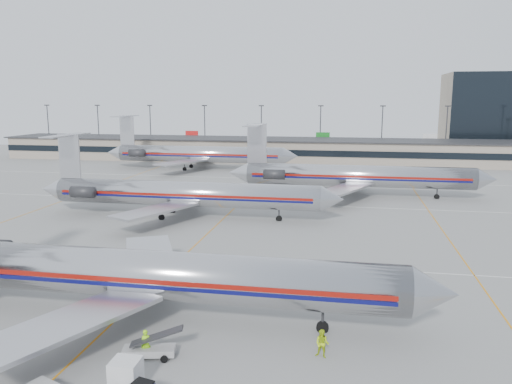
% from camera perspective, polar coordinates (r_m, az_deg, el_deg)
% --- Properties ---
extents(ground, '(260.00, 260.00, 0.00)m').
position_cam_1_polar(ground, '(46.49, -12.54, -11.14)').
color(ground, gray).
rests_on(ground, ground).
extents(apron_markings, '(160.00, 0.15, 0.02)m').
position_cam_1_polar(apron_markings, '(55.26, -8.49, -7.46)').
color(apron_markings, silver).
rests_on(apron_markings, ground).
extents(terminal, '(162.00, 17.00, 6.25)m').
position_cam_1_polar(terminal, '(139.38, 3.27, 4.83)').
color(terminal, gray).
rests_on(terminal, ground).
extents(light_mast_row, '(163.60, 0.40, 15.28)m').
position_cam_1_polar(light_mast_row, '(152.85, 3.97, 7.36)').
color(light_mast_row, '#38383D').
rests_on(light_mast_row, ground).
extents(distant_building, '(30.00, 20.00, 25.00)m').
position_cam_1_polar(distant_building, '(173.51, 25.65, 8.04)').
color(distant_building, tan).
rests_on(distant_building, ground).
extents(jet_foreground, '(47.85, 28.17, 12.52)m').
position_cam_1_polar(jet_foreground, '(40.85, -14.54, -8.87)').
color(jet_foreground, '#B9B9BE').
rests_on(jet_foreground, ground).
extents(jet_second_row, '(45.85, 27.00, 12.00)m').
position_cam_1_polar(jet_second_row, '(73.58, -8.74, -0.15)').
color(jet_second_row, '#B9B9BE').
rests_on(jet_second_row, ground).
extents(jet_third_row, '(46.58, 28.65, 12.74)m').
position_cam_1_polar(jet_third_row, '(90.04, 10.93, 1.87)').
color(jet_third_row, '#B9B9BE').
rests_on(jet_third_row, ground).
extents(jet_back_row, '(48.34, 29.73, 13.22)m').
position_cam_1_polar(jet_back_row, '(123.37, -6.86, 4.35)').
color(jet_back_row, '#B9B9BE').
rests_on(jet_back_row, ground).
extents(uld_container, '(1.99, 1.66, 2.08)m').
position_cam_1_polar(uld_container, '(31.94, -14.64, -19.74)').
color(uld_container, '#2D2D30').
rests_on(uld_container, ground).
extents(belt_loader, '(4.20, 1.99, 2.15)m').
position_cam_1_polar(belt_loader, '(35.59, -12.00, -17.14)').
color(belt_loader, '#9F9F9F').
rests_on(belt_loader, ground).
extents(ramp_worker_near, '(0.82, 0.69, 1.90)m').
position_cam_1_polar(ramp_worker_near, '(35.48, -12.46, -16.58)').
color(ramp_worker_near, '#9BF216').
rests_on(ramp_worker_near, ground).
extents(ramp_worker_far, '(1.10, 0.95, 1.94)m').
position_cam_1_polar(ramp_worker_far, '(34.96, 7.57, -16.81)').
color(ramp_worker_far, '#B4D614').
rests_on(ramp_worker_far, ground).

